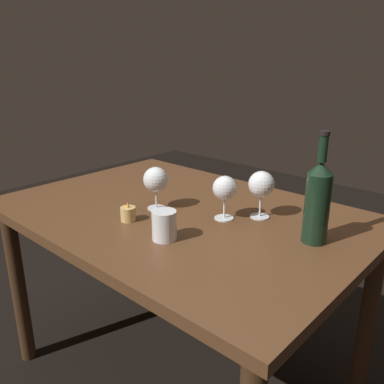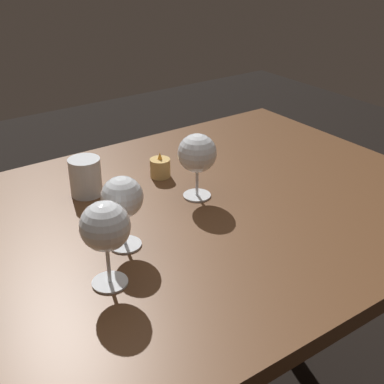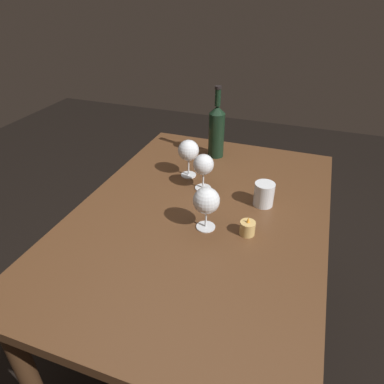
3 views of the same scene
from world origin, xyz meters
The scene contains 6 objects.
dining_table centered at (0.00, 0.00, 0.65)m, with size 1.30×0.90×0.74m.
wine_glass_left centered at (-0.16, -0.04, 0.85)m, with size 0.08×0.08×0.15m.
wine_glass_right centered at (0.08, 0.05, 0.85)m, with size 0.09×0.09×0.16m.
wine_glass_centre centered at (-0.25, -0.14, 0.86)m, with size 0.09×0.09×0.16m.
water_tumbler centered at (-0.13, 0.21, 0.78)m, with size 0.08×0.08×0.09m.
votive_candle centered at (0.06, 0.19, 0.76)m, with size 0.05×0.05×0.07m.
Camera 2 is at (-0.57, -0.84, 1.32)m, focal length 48.94 mm.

